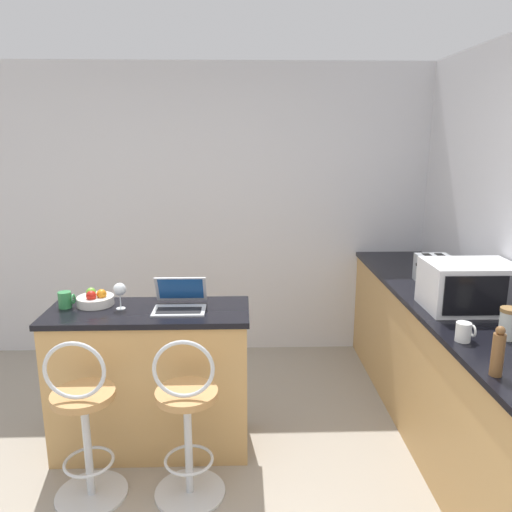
{
  "coord_description": "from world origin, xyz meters",
  "views": [
    {
      "loc": [
        0.3,
        -2.01,
        1.98
      ],
      "look_at": [
        0.42,
        1.89,
        1.04
      ],
      "focal_mm": 35.0,
      "sensor_mm": 36.0,
      "label": 1
    }
  ],
  "objects": [
    {
      "name": "bar_stool_near",
      "position": [
        -0.55,
        0.43,
        0.45
      ],
      "size": [
        0.4,
        0.4,
        0.97
      ],
      "color": "silver",
      "rests_on": "ground_plane"
    },
    {
      "name": "bar_stool_far",
      "position": [
        0.0,
        0.43,
        0.45
      ],
      "size": [
        0.4,
        0.4,
        0.97
      ],
      "color": "silver",
      "rests_on": "ground_plane"
    },
    {
      "name": "counter_right",
      "position": [
        1.67,
        0.97,
        0.47
      ],
      "size": [
        0.62,
        2.97,
        0.94
      ],
      "color": "tan",
      "rests_on": "ground_plane"
    },
    {
      "name": "laptop",
      "position": [
        -0.08,
        0.93,
        0.99
      ],
      "size": [
        0.32,
        0.27,
        0.19
      ],
      "color": "#B7BABF",
      "rests_on": "breakfast_bar"
    },
    {
      "name": "microwave",
      "position": [
        1.69,
        0.87,
        1.09
      ],
      "size": [
        0.53,
        0.38,
        0.29
      ],
      "color": "silver",
      "rests_on": "counter_right"
    },
    {
      "name": "fruit_bowl",
      "position": [
        -0.62,
        1.02,
        0.97
      ],
      "size": [
        0.23,
        0.23,
        0.11
      ],
      "color": "silver",
      "rests_on": "breakfast_bar"
    },
    {
      "name": "storage_jar",
      "position": [
        1.7,
        0.41,
        1.02
      ],
      "size": [
        0.1,
        0.1,
        0.17
      ],
      "color": "silver",
      "rests_on": "counter_right"
    },
    {
      "name": "mug_white",
      "position": [
        1.45,
        0.38,
        0.99
      ],
      "size": [
        0.1,
        0.08,
        0.1
      ],
      "color": "white",
      "rests_on": "counter_right"
    },
    {
      "name": "breakfast_bar",
      "position": [
        -0.28,
        0.92,
        0.47
      ],
      "size": [
        1.24,
        0.5,
        0.94
      ],
      "color": "tan",
      "rests_on": "ground_plane"
    },
    {
      "name": "wall_back",
      "position": [
        0.0,
        2.47,
        1.3
      ],
      "size": [
        12.0,
        0.06,
        2.6
      ],
      "color": "silver",
      "rests_on": "ground_plane"
    },
    {
      "name": "pepper_mill",
      "position": [
        1.43,
        -0.0,
        1.05
      ],
      "size": [
        0.05,
        0.05,
        0.23
      ],
      "color": "brown",
      "rests_on": "counter_right"
    },
    {
      "name": "wine_glass_short",
      "position": [
        -0.45,
        0.94,
        1.06
      ],
      "size": [
        0.08,
        0.08,
        0.17
      ],
      "color": "silver",
      "rests_on": "breakfast_bar"
    },
    {
      "name": "mug_green",
      "position": [
        -0.79,
        0.97,
        0.99
      ],
      "size": [
        0.1,
        0.08,
        0.1
      ],
      "color": "#338447",
      "rests_on": "breakfast_bar"
    },
    {
      "name": "toaster",
      "position": [
        1.7,
        1.43,
        1.04
      ],
      "size": [
        0.26,
        0.25,
        0.2
      ],
      "color": "#9EA3A8",
      "rests_on": "counter_right"
    }
  ]
}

